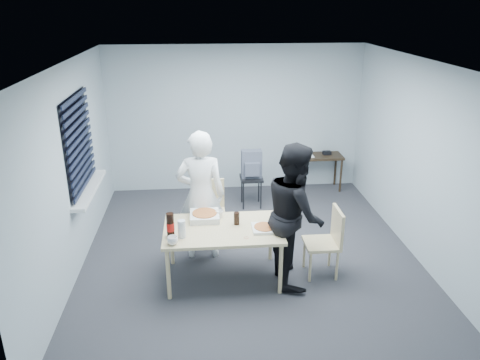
{
  "coord_description": "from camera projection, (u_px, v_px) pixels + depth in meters",
  "views": [
    {
      "loc": [
        -0.64,
        -5.64,
        3.3
      ],
      "look_at": [
        -0.13,
        0.1,
        1.07
      ],
      "focal_mm": 35.0,
      "sensor_mm": 36.0,
      "label": 1
    }
  ],
  "objects": [
    {
      "name": "mug_b",
      "position": [
        219.0,
        214.0,
        5.95
      ],
      "size": [
        0.1,
        0.1,
        0.09
      ],
      "primitive_type": "imported",
      "color": "white",
      "rests_on": "dining_table"
    },
    {
      "name": "pizza_box_a",
      "position": [
        205.0,
        216.0,
        5.91
      ],
      "size": [
        0.36,
        0.36,
        0.09
      ],
      "rotation": [
        0.0,
        0.0,
        0.1
      ],
      "color": "white",
      "rests_on": "dining_table"
    },
    {
      "name": "stool",
      "position": [
        251.0,
        183.0,
        7.86
      ],
      "size": [
        0.37,
        0.37,
        0.52
      ],
      "color": "black",
      "rests_on": "ground"
    },
    {
      "name": "room",
      "position": [
        82.0,
        150.0,
        6.15
      ],
      "size": [
        5.0,
        5.0,
        5.0
      ],
      "color": "#2E2D33",
      "rests_on": "ground"
    },
    {
      "name": "rubber_band",
      "position": [
        246.0,
        238.0,
        5.45
      ],
      "size": [
        0.06,
        0.06,
        0.0
      ],
      "primitive_type": "torus",
      "rotation": [
        0.0,
        0.0,
        0.21
      ],
      "color": "red",
      "rests_on": "dining_table"
    },
    {
      "name": "chair_right",
      "position": [
        328.0,
        238.0,
        5.85
      ],
      "size": [
        0.42,
        0.42,
        0.89
      ],
      "color": "beige",
      "rests_on": "ground"
    },
    {
      "name": "black_box",
      "position": [
        327.0,
        153.0,
        8.51
      ],
      "size": [
        0.16,
        0.13,
        0.06
      ],
      "primitive_type": "cube",
      "rotation": [
        0.0,
        0.0,
        0.2
      ],
      "color": "black",
      "rests_on": "side_table"
    },
    {
      "name": "cola_glass",
      "position": [
        237.0,
        218.0,
        5.75
      ],
      "size": [
        0.1,
        0.1,
        0.16
      ],
      "primitive_type": "cylinder",
      "rotation": [
        0.0,
        0.0,
        -0.42
      ],
      "color": "black",
      "rests_on": "dining_table"
    },
    {
      "name": "mug_a",
      "position": [
        173.0,
        240.0,
        5.29
      ],
      "size": [
        0.17,
        0.17,
        0.1
      ],
      "primitive_type": "imported",
      "rotation": [
        0.0,
        0.0,
        0.52
      ],
      "color": "white",
      "rests_on": "dining_table"
    },
    {
      "name": "person_white",
      "position": [
        201.0,
        196.0,
        6.15
      ],
      "size": [
        0.65,
        0.42,
        1.77
      ],
      "primitive_type": "imported",
      "rotation": [
        0.0,
        0.0,
        3.14
      ],
      "color": "white",
      "rests_on": "ground"
    },
    {
      "name": "pizza_box_b",
      "position": [
        265.0,
        228.0,
        5.65
      ],
      "size": [
        0.3,
        0.3,
        0.04
      ],
      "rotation": [
        0.0,
        0.0,
        0.42
      ],
      "color": "white",
      "rests_on": "dining_table"
    },
    {
      "name": "chair_far",
      "position": [
        210.0,
        206.0,
        6.74
      ],
      "size": [
        0.42,
        0.42,
        0.89
      ],
      "color": "beige",
      "rests_on": "ground"
    },
    {
      "name": "backpack",
      "position": [
        252.0,
        164.0,
        7.73
      ],
      "size": [
        0.33,
        0.25,
        0.47
      ],
      "rotation": [
        0.0,
        0.0,
        0.3
      ],
      "color": "slate",
      "rests_on": "stool"
    },
    {
      "name": "soda_bottle",
      "position": [
        170.0,
        226.0,
        5.43
      ],
      "size": [
        0.09,
        0.09,
        0.3
      ],
      "rotation": [
        0.0,
        0.0,
        -0.09
      ],
      "color": "black",
      "rests_on": "dining_table"
    },
    {
      "name": "papers",
      "position": [
        307.0,
        155.0,
        8.48
      ],
      "size": [
        0.28,
        0.34,
        0.0
      ],
      "primitive_type": "cube",
      "rotation": [
        0.0,
        0.0,
        -0.23
      ],
      "color": "white",
      "rests_on": "side_table"
    },
    {
      "name": "person_black",
      "position": [
        295.0,
        214.0,
        5.62
      ],
      "size": [
        0.47,
        0.86,
        1.77
      ],
      "primitive_type": "imported",
      "rotation": [
        0.0,
        0.0,
        1.57
      ],
      "color": "black",
      "rests_on": "ground"
    },
    {
      "name": "side_table",
      "position": [
        315.0,
        159.0,
        8.51
      ],
      "size": [
        0.98,
        0.44,
        0.65
      ],
      "color": "#302013",
      "rests_on": "ground"
    },
    {
      "name": "plastic_cups",
      "position": [
        182.0,
        229.0,
        5.43
      ],
      "size": [
        0.1,
        0.1,
        0.22
      ],
      "primitive_type": "cylinder",
      "rotation": [
        0.0,
        0.0,
        0.16
      ],
      "color": "silver",
      "rests_on": "dining_table"
    },
    {
      "name": "dining_table",
      "position": [
        223.0,
        232.0,
        5.71
      ],
      "size": [
        1.43,
        0.91,
        0.7
      ],
      "color": "beige",
      "rests_on": "ground"
    }
  ]
}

